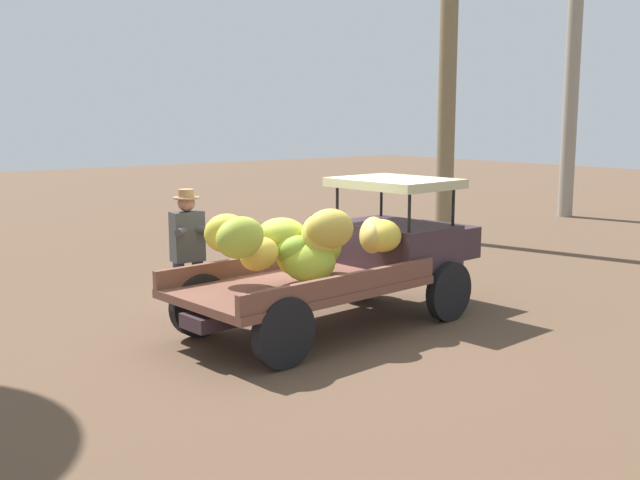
{
  "coord_description": "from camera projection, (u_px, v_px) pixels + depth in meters",
  "views": [
    {
      "loc": [
        -5.7,
        -7.43,
        2.66
      ],
      "look_at": [
        -0.03,
        -0.29,
        1.15
      ],
      "focal_mm": 42.29,
      "sensor_mm": 36.0,
      "label": 1
    }
  ],
  "objects": [
    {
      "name": "ground_plane",
      "position": [
        308.0,
        325.0,
        9.67
      ],
      "size": [
        60.0,
        60.0,
        0.0
      ],
      "primitive_type": "plane",
      "color": "brown"
    },
    {
      "name": "truck",
      "position": [
        348.0,
        254.0,
        9.54
      ],
      "size": [
        4.54,
        1.99,
        1.83
      ],
      "rotation": [
        0.0,
        0.0,
        0.07
      ],
      "color": "#38272E",
      "rests_on": "ground"
    },
    {
      "name": "farmer",
      "position": [
        188.0,
        248.0,
        9.62
      ],
      "size": [
        0.52,
        0.47,
        1.74
      ],
      "rotation": [
        0.0,
        0.0,
        -1.67
      ],
      "color": "#383951",
      "rests_on": "ground"
    }
  ]
}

